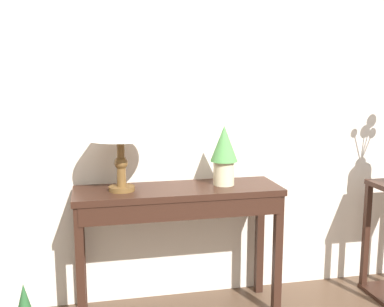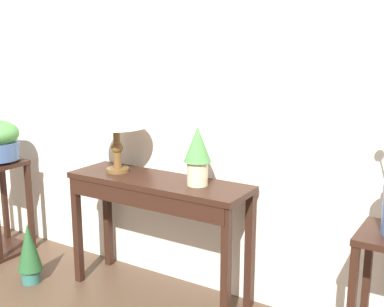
{
  "view_description": "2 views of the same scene",
  "coord_description": "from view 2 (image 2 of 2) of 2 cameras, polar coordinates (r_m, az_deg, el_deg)",
  "views": [
    {
      "loc": [
        -0.53,
        -1.25,
        1.38
      ],
      "look_at": [
        0.02,
        1.29,
        0.93
      ],
      "focal_mm": 43.96,
      "sensor_mm": 36.0,
      "label": 1
    },
    {
      "loc": [
        1.58,
        -1.03,
        1.54
      ],
      "look_at": [
        0.13,
        1.29,
        0.92
      ],
      "focal_mm": 45.72,
      "sensor_mm": 36.0,
      "label": 2
    }
  ],
  "objects": [
    {
      "name": "potted_plant_on_console",
      "position": [
        2.74,
        0.64,
        0.13
      ],
      "size": [
        0.15,
        0.15,
        0.34
      ],
      "color": "beige",
      "rests_on": "console_table"
    },
    {
      "name": "potted_plant_floor",
      "position": [
        3.39,
        -18.47,
        -10.75
      ],
      "size": [
        0.16,
        0.16,
        0.41
      ],
      "color": "#2D665B",
      "rests_on": "ground"
    },
    {
      "name": "pedestal_stand_left",
      "position": [
        3.9,
        -21.43,
        -5.88
      ],
      "size": [
        0.34,
        0.34,
        0.7
      ],
      "color": "black",
      "rests_on": "ground"
    },
    {
      "name": "console_table",
      "position": [
        2.94,
        -4.21,
        -5.31
      ],
      "size": [
        1.15,
        0.36,
        0.75
      ],
      "color": "black",
      "rests_on": "ground"
    },
    {
      "name": "back_wall_with_art",
      "position": [
        2.99,
        0.02,
        10.16
      ],
      "size": [
        9.0,
        0.1,
        2.8
      ],
      "color": "beige",
      "rests_on": "ground"
    },
    {
      "name": "table_lamp",
      "position": [
        3.03,
        -8.9,
        5.22
      ],
      "size": [
        0.37,
        0.37,
        0.54
      ],
      "color": "brown",
      "rests_on": "console_table"
    }
  ]
}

